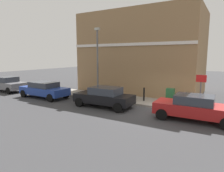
# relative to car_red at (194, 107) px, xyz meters

# --- Properties ---
(ground) EXTENTS (80.00, 80.00, 0.00)m
(ground) POSITION_rel_car_red_xyz_m (0.73, 2.57, -0.74)
(ground) COLOR #38383A
(sidewalk) EXTENTS (2.57, 30.00, 0.15)m
(sidewalk) POSITION_rel_car_red_xyz_m (2.65, 8.57, -0.67)
(sidewalk) COLOR gray
(sidewalk) RESTS_ON ground
(corner_building) EXTENTS (6.78, 11.20, 7.61)m
(corner_building) POSITION_rel_car_red_xyz_m (7.27, 6.17, 3.06)
(corner_building) COLOR olive
(corner_building) RESTS_ON ground
(car_red) EXTENTS (1.91, 4.33, 1.43)m
(car_red) POSITION_rel_car_red_xyz_m (0.00, 0.00, 0.00)
(car_red) COLOR maroon
(car_red) RESTS_ON ground
(car_black) EXTENTS (1.92, 4.24, 1.42)m
(car_black) POSITION_rel_car_red_xyz_m (-0.08, 5.91, -0.00)
(car_black) COLOR black
(car_black) RESTS_ON ground
(car_blue) EXTENTS (1.96, 4.52, 1.37)m
(car_blue) POSITION_rel_car_red_xyz_m (-0.10, 12.05, -0.01)
(car_blue) COLOR navy
(car_blue) RESTS_ON ground
(car_grey) EXTENTS (1.94, 3.97, 1.48)m
(car_grey) POSITION_rel_car_red_xyz_m (0.14, 17.67, 0.01)
(car_grey) COLOR slate
(car_grey) RESTS_ON ground
(utility_cabinet) EXTENTS (0.46, 0.61, 1.15)m
(utility_cabinet) POSITION_rel_car_red_xyz_m (2.44, 1.98, -0.06)
(utility_cabinet) COLOR #1E4C28
(utility_cabinet) RESTS_ON sidewalk
(bollard_near_cabinet) EXTENTS (0.14, 0.14, 1.04)m
(bollard_near_cabinet) POSITION_rel_car_red_xyz_m (2.54, 3.99, -0.04)
(bollard_near_cabinet) COLOR black
(bollard_near_cabinet) RESTS_ON sidewalk
(bollard_far_kerb) EXTENTS (0.14, 0.14, 1.04)m
(bollard_far_kerb) POSITION_rel_car_red_xyz_m (1.62, 5.39, -0.04)
(bollard_far_kerb) COLOR black
(bollard_far_kerb) RESTS_ON sidewalk
(street_sign) EXTENTS (0.08, 0.60, 2.30)m
(street_sign) POSITION_rel_car_red_xyz_m (1.64, -0.06, 0.92)
(street_sign) COLOR #59595B
(street_sign) RESTS_ON sidewalk
(lamppost) EXTENTS (0.20, 0.44, 5.72)m
(lamppost) POSITION_rel_car_red_xyz_m (2.33, 8.14, 2.56)
(lamppost) COLOR #59595B
(lamppost) RESTS_ON sidewalk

